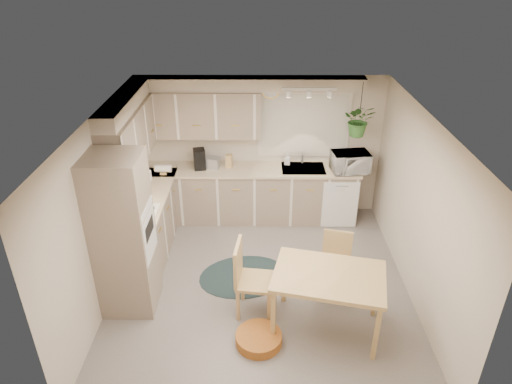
% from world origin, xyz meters
% --- Properties ---
extents(floor, '(4.20, 4.20, 0.00)m').
position_xyz_m(floor, '(0.00, 0.00, 0.00)').
color(floor, slate).
rests_on(floor, ground).
extents(ceiling, '(4.20, 4.20, 0.00)m').
position_xyz_m(ceiling, '(0.00, 0.00, 2.40)').
color(ceiling, silver).
rests_on(ceiling, wall_back).
extents(wall_back, '(4.00, 0.04, 2.40)m').
position_xyz_m(wall_back, '(0.00, 2.10, 1.20)').
color(wall_back, '#BFB29E').
rests_on(wall_back, floor).
extents(wall_front, '(4.00, 0.04, 2.40)m').
position_xyz_m(wall_front, '(0.00, -2.10, 1.20)').
color(wall_front, '#BFB29E').
rests_on(wall_front, floor).
extents(wall_left, '(0.04, 4.20, 2.40)m').
position_xyz_m(wall_left, '(-2.00, 0.00, 1.20)').
color(wall_left, '#BFB29E').
rests_on(wall_left, floor).
extents(wall_right, '(0.04, 4.20, 2.40)m').
position_xyz_m(wall_right, '(2.00, 0.00, 1.20)').
color(wall_right, '#BFB29E').
rests_on(wall_right, floor).
extents(base_cab_left, '(0.60, 1.85, 0.90)m').
position_xyz_m(base_cab_left, '(-1.70, 0.88, 0.45)').
color(base_cab_left, gray).
rests_on(base_cab_left, floor).
extents(base_cab_back, '(3.60, 0.60, 0.90)m').
position_xyz_m(base_cab_back, '(-0.20, 1.80, 0.45)').
color(base_cab_back, gray).
rests_on(base_cab_back, floor).
extents(counter_left, '(0.64, 1.89, 0.04)m').
position_xyz_m(counter_left, '(-1.69, 0.88, 0.92)').
color(counter_left, beige).
rests_on(counter_left, base_cab_left).
extents(counter_back, '(3.64, 0.64, 0.04)m').
position_xyz_m(counter_back, '(-0.20, 1.79, 0.92)').
color(counter_back, beige).
rests_on(counter_back, base_cab_back).
extents(oven_stack, '(0.65, 0.65, 2.10)m').
position_xyz_m(oven_stack, '(-1.68, -0.38, 1.05)').
color(oven_stack, gray).
rests_on(oven_stack, floor).
extents(wall_oven_face, '(0.02, 0.56, 0.58)m').
position_xyz_m(wall_oven_face, '(-1.35, -0.38, 1.05)').
color(wall_oven_face, silver).
rests_on(wall_oven_face, oven_stack).
extents(upper_cab_left, '(0.35, 2.00, 0.75)m').
position_xyz_m(upper_cab_left, '(-1.82, 1.00, 1.83)').
color(upper_cab_left, gray).
rests_on(upper_cab_left, wall_left).
extents(upper_cab_back, '(2.00, 0.35, 0.75)m').
position_xyz_m(upper_cab_back, '(-1.00, 1.93, 1.83)').
color(upper_cab_back, gray).
rests_on(upper_cab_back, wall_back).
extents(soffit_left, '(0.30, 2.00, 0.20)m').
position_xyz_m(soffit_left, '(-1.85, 1.00, 2.30)').
color(soffit_left, '#BFB29E').
rests_on(soffit_left, wall_left).
extents(soffit_back, '(3.60, 0.30, 0.20)m').
position_xyz_m(soffit_back, '(-0.20, 1.95, 2.30)').
color(soffit_back, '#BFB29E').
rests_on(soffit_back, wall_back).
extents(cooktop, '(0.52, 0.58, 0.02)m').
position_xyz_m(cooktop, '(-1.68, 0.30, 0.94)').
color(cooktop, silver).
rests_on(cooktop, counter_left).
extents(range_hood, '(0.40, 0.60, 0.14)m').
position_xyz_m(range_hood, '(-1.70, 0.30, 1.40)').
color(range_hood, silver).
rests_on(range_hood, upper_cab_left).
extents(window_blinds, '(1.40, 0.02, 1.00)m').
position_xyz_m(window_blinds, '(0.70, 2.07, 1.60)').
color(window_blinds, silver).
rests_on(window_blinds, wall_back).
extents(window_frame, '(1.50, 0.02, 1.10)m').
position_xyz_m(window_frame, '(0.70, 2.08, 1.60)').
color(window_frame, beige).
rests_on(window_frame, wall_back).
extents(sink, '(0.70, 0.48, 0.10)m').
position_xyz_m(sink, '(0.70, 1.80, 0.90)').
color(sink, '#9A9CA1').
rests_on(sink, counter_back).
extents(dishwasher_front, '(0.58, 0.02, 0.83)m').
position_xyz_m(dishwasher_front, '(1.30, 1.49, 0.42)').
color(dishwasher_front, silver).
rests_on(dishwasher_front, base_cab_back).
extents(track_light_bar, '(0.80, 0.04, 0.04)m').
position_xyz_m(track_light_bar, '(0.70, 1.55, 2.33)').
color(track_light_bar, silver).
rests_on(track_light_bar, ceiling).
extents(wall_clock, '(0.30, 0.03, 0.30)m').
position_xyz_m(wall_clock, '(0.15, 2.07, 2.18)').
color(wall_clock, gold).
rests_on(wall_clock, wall_back).
extents(dining_table, '(1.43, 1.11, 0.80)m').
position_xyz_m(dining_table, '(0.79, -0.81, 0.40)').
color(dining_table, tan).
rests_on(dining_table, floor).
extents(chair_left, '(0.52, 0.52, 1.00)m').
position_xyz_m(chair_left, '(-0.07, -0.52, 0.50)').
color(chair_left, tan).
rests_on(chair_left, floor).
extents(chair_back, '(0.49, 0.49, 0.86)m').
position_xyz_m(chair_back, '(0.98, -0.14, 0.43)').
color(chair_back, tan).
rests_on(chair_back, floor).
extents(braided_rug, '(1.45, 1.21, 0.01)m').
position_xyz_m(braided_rug, '(-0.24, 0.17, 0.01)').
color(braided_rug, black).
rests_on(braided_rug, floor).
extents(pet_bed, '(0.64, 0.64, 0.13)m').
position_xyz_m(pet_bed, '(-0.03, -1.07, 0.06)').
color(pet_bed, '#AC5F22').
rests_on(pet_bed, floor).
extents(microwave, '(0.62, 0.40, 0.40)m').
position_xyz_m(microwave, '(1.44, 1.70, 1.14)').
color(microwave, silver).
rests_on(microwave, counter_back).
extents(soap_bottle, '(0.12, 0.21, 0.09)m').
position_xyz_m(soap_bottle, '(0.44, 1.95, 0.99)').
color(soap_bottle, silver).
rests_on(soap_bottle, counter_back).
extents(hanging_plant, '(0.53, 0.57, 0.40)m').
position_xyz_m(hanging_plant, '(1.51, 1.70, 1.75)').
color(hanging_plant, '#316628').
rests_on(hanging_plant, ceiling).
extents(coffee_maker, '(0.23, 0.26, 0.33)m').
position_xyz_m(coffee_maker, '(-1.00, 1.80, 1.10)').
color(coffee_maker, black).
rests_on(coffee_maker, counter_back).
extents(toaster, '(0.34, 0.24, 0.19)m').
position_xyz_m(toaster, '(-0.83, 1.82, 1.03)').
color(toaster, '#9A9CA1').
rests_on(toaster, counter_back).
extents(knife_block, '(0.11, 0.11, 0.22)m').
position_xyz_m(knife_block, '(-0.52, 1.85, 1.05)').
color(knife_block, tan).
rests_on(knife_block, counter_back).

